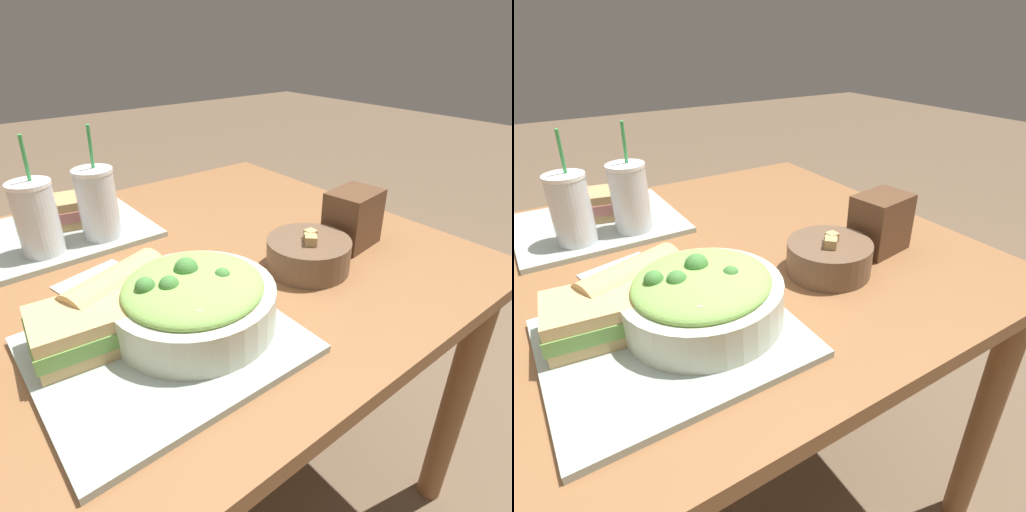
# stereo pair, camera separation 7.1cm
# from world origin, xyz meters

# --- Properties ---
(dining_table) EXTENTS (1.36, 0.96, 0.73)m
(dining_table) POSITION_xyz_m (0.00, 0.00, 0.64)
(dining_table) COLOR brown
(dining_table) RESTS_ON ground_plane
(tray_near) EXTENTS (0.36, 0.32, 0.01)m
(tray_near) POSITION_xyz_m (-0.02, -0.23, 0.73)
(tray_near) COLOR #99A89E
(tray_near) RESTS_ON dining_table
(tray_far) EXTENTS (0.36, 0.32, 0.01)m
(tray_far) POSITION_xyz_m (-0.01, 0.27, 0.73)
(tray_far) COLOR #99A89E
(tray_far) RESTS_ON dining_table
(salad_bowl) EXTENTS (0.25, 0.25, 0.11)m
(salad_bowl) POSITION_xyz_m (0.04, -0.22, 0.79)
(salad_bowl) COLOR beige
(salad_bowl) RESTS_ON tray_near
(soup_bowl) EXTENTS (0.16, 0.16, 0.08)m
(soup_bowl) POSITION_xyz_m (0.31, -0.19, 0.76)
(soup_bowl) COLOR brown
(soup_bowl) RESTS_ON dining_table
(sandwich_near) EXTENTS (0.16, 0.13, 0.06)m
(sandwich_near) POSITION_xyz_m (-0.11, -0.16, 0.77)
(sandwich_near) COLOR tan
(sandwich_near) RESTS_ON tray_near
(baguette_near) EXTENTS (0.19, 0.13, 0.08)m
(baguette_near) POSITION_xyz_m (-0.04, -0.11, 0.78)
(baguette_near) COLOR tan
(baguette_near) RESTS_ON tray_near
(sandwich_far) EXTENTS (0.17, 0.13, 0.06)m
(sandwich_far) POSITION_xyz_m (0.03, 0.30, 0.77)
(sandwich_far) COLOR tan
(sandwich_far) RESTS_ON tray_far
(drink_cup_dark) EXTENTS (0.08, 0.08, 0.24)m
(drink_cup_dark) POSITION_xyz_m (-0.07, 0.18, 0.81)
(drink_cup_dark) COLOR silver
(drink_cup_dark) RESTS_ON tray_far
(drink_cup_red) EXTENTS (0.08, 0.08, 0.24)m
(drink_cup_red) POSITION_xyz_m (0.05, 0.18, 0.81)
(drink_cup_red) COLOR silver
(drink_cup_red) RESTS_ON tray_far
(chip_bag) EXTENTS (0.12, 0.10, 0.12)m
(chip_bag) POSITION_xyz_m (0.46, -0.17, 0.79)
(chip_bag) COLOR brown
(chip_bag) RESTS_ON dining_table
(napkin_folded) EXTENTS (0.15, 0.12, 0.00)m
(napkin_folded) POSITION_xyz_m (-0.03, 0.02, 0.73)
(napkin_folded) COLOR silver
(napkin_folded) RESTS_ON dining_table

